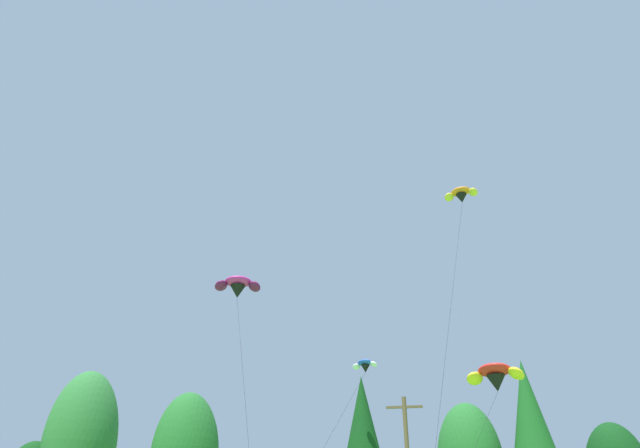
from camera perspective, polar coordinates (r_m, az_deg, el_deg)
name	(u,v)px	position (r m, az deg, el deg)	size (l,w,h in m)	color
treeline_tree_c	(79,444)	(55.45, -22.50, -19.32)	(5.96, 5.96, 15.39)	#472D19
treeline_tree_f	(363,445)	(47.82, 4.25, -20.75)	(4.68, 4.68, 14.02)	#472D19
treeline_tree_h	(532,434)	(49.01, 20.09, -18.74)	(4.89, 4.89, 14.94)	#472D19
parafoil_kite_high_magenta	(238,286)	(40.31, -8.06, -6.06)	(6.51, 10.77, 16.77)	#D12893
parafoil_kite_mid_orange	(461,195)	(42.80, 13.66, 2.76)	(5.79, 10.13, 23.58)	orange
parafoil_kite_far_blue_white	(365,366)	(46.12, 4.43, -13.68)	(3.94, 19.52, 13.07)	blue
parafoil_kite_low_red_yellow	(495,376)	(39.95, 16.80, -14.06)	(7.34, 12.55, 11.32)	red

